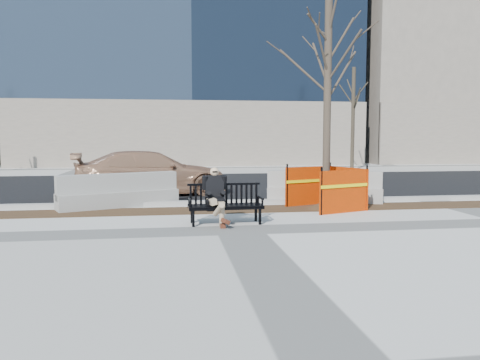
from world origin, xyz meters
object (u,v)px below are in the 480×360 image
object	(u,v)px
tree_fence	(326,209)
sedan	(152,195)
bench	(226,224)
seated_man	(215,224)
jersey_barrier_right	(323,202)
jersey_barrier_left	(119,207)

from	to	relation	value
tree_fence	sedan	bearing A→B (deg)	141.62
bench	seated_man	xyz separation A→B (m)	(-0.22, 0.04, 0.00)
jersey_barrier_right	seated_man	bearing A→B (deg)	-124.72
sedan	jersey_barrier_right	bearing A→B (deg)	-125.91
seated_man	sedan	world-z (taller)	sedan
sedan	jersey_barrier_right	distance (m)	5.44
tree_fence	sedan	size ratio (longest dim) A/B	1.19
seated_man	jersey_barrier_right	distance (m)	4.40
tree_fence	bench	bearing A→B (deg)	-148.44
bench	tree_fence	world-z (taller)	tree_fence
jersey_barrier_right	sedan	bearing A→B (deg)	168.37
bench	jersey_barrier_right	world-z (taller)	jersey_barrier_right
bench	tree_fence	size ratio (longest dim) A/B	0.28
bench	sedan	size ratio (longest dim) A/B	0.34
tree_fence	jersey_barrier_left	distance (m)	5.41
bench	jersey_barrier_left	distance (m)	3.76
tree_fence	jersey_barrier_right	bearing A→B (deg)	74.29
jersey_barrier_right	tree_fence	bearing A→B (deg)	-90.91
seated_man	jersey_barrier_left	distance (m)	3.58
sedan	tree_fence	bearing A→B (deg)	-137.85
tree_fence	jersey_barrier_left	bearing A→B (deg)	168.49
seated_man	tree_fence	world-z (taller)	tree_fence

